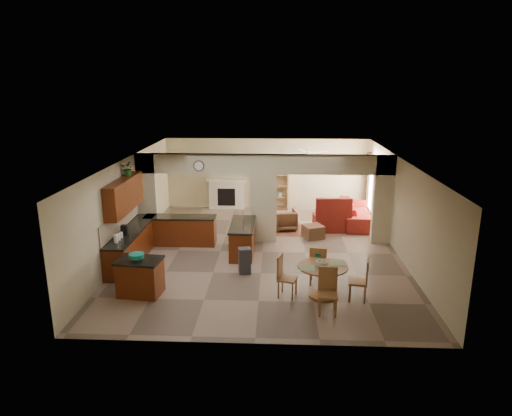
{
  "coord_description": "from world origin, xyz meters",
  "views": [
    {
      "loc": [
        0.38,
        -12.87,
        4.94
      ],
      "look_at": [
        -0.22,
        0.3,
        1.28
      ],
      "focal_mm": 32.0,
      "sensor_mm": 36.0,
      "label": 1
    }
  ],
  "objects_px": {
    "dining_table": "(322,276)",
    "armchair": "(285,220)",
    "kitchen_island": "(140,277)",
    "sofa": "(357,213)"
  },
  "relations": [
    {
      "from": "armchair",
      "to": "kitchen_island",
      "type": "bearing_deg",
      "value": 44.55
    },
    {
      "from": "dining_table",
      "to": "sofa",
      "type": "relative_size",
      "value": 0.44
    },
    {
      "from": "dining_table",
      "to": "sofa",
      "type": "bearing_deg",
      "value": 73.13
    },
    {
      "from": "kitchen_island",
      "to": "armchair",
      "type": "distance_m",
      "value": 6.28
    },
    {
      "from": "kitchen_island",
      "to": "armchair",
      "type": "height_order",
      "value": "kitchen_island"
    },
    {
      "from": "kitchen_island",
      "to": "dining_table",
      "type": "bearing_deg",
      "value": 6.91
    },
    {
      "from": "dining_table",
      "to": "sofa",
      "type": "distance_m",
      "value": 6.24
    },
    {
      "from": "dining_table",
      "to": "armchair",
      "type": "bearing_deg",
      "value": 98.69
    },
    {
      "from": "sofa",
      "to": "armchair",
      "type": "distance_m",
      "value": 2.72
    },
    {
      "from": "dining_table",
      "to": "armchair",
      "type": "height_order",
      "value": "dining_table"
    }
  ]
}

